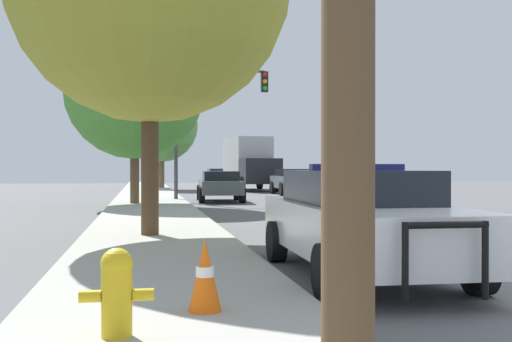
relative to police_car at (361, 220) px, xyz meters
name	(u,v)px	position (x,y,z in m)	size (l,w,h in m)	color
sidewalk_left	(171,313)	(-2.71, -2.17, -0.70)	(3.00, 110.00, 0.13)	#A3A099
police_car	(361,220)	(0.00, 0.00, 0.00)	(2.13, 5.02, 1.54)	white
fire_hydrant	(117,290)	(-3.19, -3.22, -0.26)	(0.59, 0.26, 0.72)	gold
traffic_light	(212,106)	(-0.02, 19.33, 3.41)	(4.12, 0.35, 5.74)	#424247
car_background_oncoming	(292,181)	(5.07, 25.71, -0.01)	(1.91, 3.96, 1.40)	slate
car_background_midblock	(220,185)	(0.34, 19.28, -0.05)	(2.11, 4.39, 1.32)	#474C51
car_background_distant	(218,177)	(2.87, 41.64, -0.03)	(2.02, 4.61, 1.39)	maroon
box_truck	(249,162)	(3.89, 32.94, 1.04)	(2.79, 7.81, 3.43)	black
tree_sidewalk_far	(161,125)	(-1.77, 35.03, 3.55)	(4.96, 4.96, 6.68)	brown
tree_sidewalk_mid	(135,89)	(-3.29, 16.25, 3.69)	(5.32, 5.32, 7.00)	brown
traffic_cone	(205,275)	(-2.40, -2.43, -0.29)	(0.32, 0.32, 0.69)	orange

